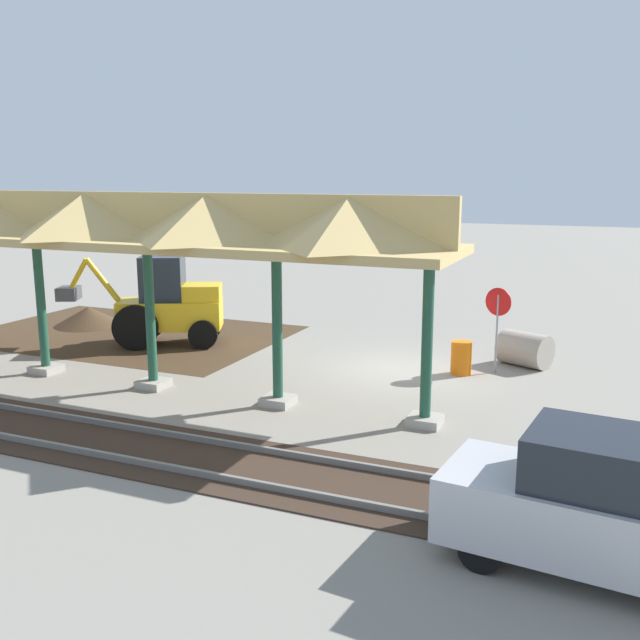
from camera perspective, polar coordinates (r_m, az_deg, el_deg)
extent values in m
plane|color=gray|center=(19.85, 6.46, -4.03)|extent=(120.00, 120.00, 0.00)
cube|color=#42301E|center=(24.99, -15.11, -1.09)|extent=(10.38, 7.00, 0.01)
cube|color=#9E998E|center=(15.71, 8.37, -7.97)|extent=(0.70, 0.70, 0.20)
cylinder|color=#1E4C38|center=(15.22, 8.56, -1.93)|extent=(0.24, 0.24, 3.60)
cube|color=#9E998E|center=(16.88, -3.37, -6.46)|extent=(0.70, 0.70, 0.20)
cylinder|color=#1E4C38|center=(16.43, -3.44, -0.81)|extent=(0.24, 0.24, 3.60)
cube|color=#9E998E|center=(18.65, -13.18, -4.98)|extent=(0.70, 0.70, 0.20)
cylinder|color=#1E4C38|center=(18.25, -13.42, 0.15)|extent=(0.24, 0.24, 3.60)
cube|color=#9E998E|center=(20.88, -21.06, -3.68)|extent=(0.70, 0.70, 0.20)
cylinder|color=#1E4C38|center=(20.52, -21.40, 0.91)|extent=(0.24, 0.24, 3.60)
cube|color=tan|center=(17.98, -13.71, 6.09)|extent=(15.33, 3.20, 0.20)
cube|color=tan|center=(17.93, -13.81, 8.16)|extent=(15.33, 0.20, 1.10)
pyramid|color=tan|center=(15.37, 2.41, 7.95)|extent=(3.18, 3.20, 1.10)
pyramid|color=tan|center=(16.94, -8.96, 8.16)|extent=(3.18, 3.20, 1.10)
pyramid|color=tan|center=(19.04, -18.12, 8.10)|extent=(3.18, 3.20, 1.10)
cube|color=slate|center=(13.78, -1.83, -10.81)|extent=(60.00, 0.08, 0.15)
cube|color=slate|center=(12.61, -4.64, -13.08)|extent=(60.00, 0.08, 0.15)
cube|color=#38281E|center=(13.21, -3.16, -12.14)|extent=(60.00, 2.58, 0.03)
cylinder|color=gray|center=(19.85, 13.95, -1.10)|extent=(0.06, 0.06, 2.15)
cylinder|color=red|center=(19.68, 14.08, 1.42)|extent=(0.72, 0.29, 0.76)
cube|color=yellow|center=(23.02, -11.88, 0.46)|extent=(3.45, 2.54, 0.90)
cube|color=#1E262D|center=(22.87, -12.49, 3.28)|extent=(1.68, 1.61, 1.40)
cube|color=yellow|center=(22.75, -9.40, 2.21)|extent=(1.51, 1.48, 0.50)
cylinder|color=black|center=(23.94, -13.84, 0.13)|extent=(1.39, 0.87, 1.40)
cylinder|color=black|center=(22.57, -14.55, -0.59)|extent=(1.39, 0.87, 1.40)
cylinder|color=black|center=(23.60, -8.96, -0.45)|extent=(0.94, 0.66, 0.90)
cylinder|color=black|center=(22.34, -9.34, -1.15)|extent=(0.94, 0.66, 0.90)
cylinder|color=yellow|center=(23.27, -17.00, 3.08)|extent=(1.04, 0.62, 1.41)
cylinder|color=yellow|center=(23.46, -18.83, 3.33)|extent=(0.75, 0.47, 1.15)
cube|color=#47474C|center=(23.63, -19.47, 2.03)|extent=(0.88, 0.98, 0.40)
cone|color=#42301E|center=(26.83, -18.00, -0.41)|extent=(4.89, 4.89, 1.34)
cylinder|color=#9E9384|center=(20.87, 16.06, -2.26)|extent=(1.62, 1.43, 0.97)
cylinder|color=black|center=(21.21, 14.51, -1.96)|extent=(0.28, 0.59, 0.63)
cube|color=#B7B7BC|center=(10.64, 21.44, -14.64)|extent=(4.36, 2.17, 0.95)
cube|color=#1E232B|center=(10.29, 22.97, -10.57)|extent=(2.50, 1.77, 0.73)
cylinder|color=black|center=(10.43, 12.74, -17.55)|extent=(0.62, 0.26, 0.60)
cylinder|color=black|center=(11.70, 14.84, -14.28)|extent=(0.62, 0.26, 0.60)
cylinder|color=orange|center=(19.64, 11.23, -2.99)|extent=(0.56, 0.56, 0.90)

